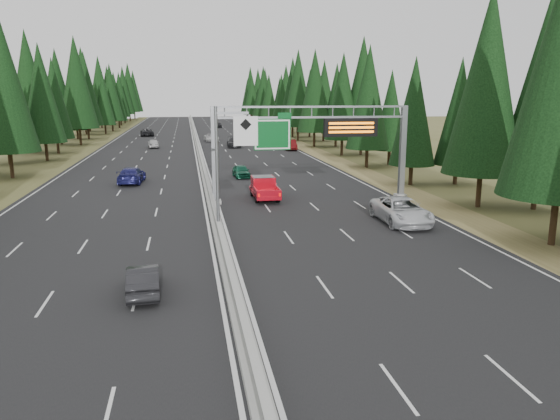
{
  "coord_description": "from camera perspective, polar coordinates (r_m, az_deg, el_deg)",
  "views": [
    {
      "loc": [
        -1.82,
        -8.74,
        8.81
      ],
      "look_at": [
        3.1,
        20.0,
        2.6
      ],
      "focal_mm": 35.0,
      "sensor_mm": 36.0,
      "label": 1
    }
  ],
  "objects": [
    {
      "name": "shoulder_right",
      "position": [
        91.3,
        2.76,
        6.5
      ],
      "size": [
        3.6,
        260.0,
        0.06
      ],
      "primitive_type": "cube",
      "color": "olive",
      "rests_on": "ground"
    },
    {
      "name": "road",
      "position": [
        89.19,
        -8.55,
        6.26
      ],
      "size": [
        32.0,
        260.0,
        0.08
      ],
      "primitive_type": "cube",
      "color": "black",
      "rests_on": "ground"
    },
    {
      "name": "tree_row_left",
      "position": [
        89.83,
        -23.29,
        11.52
      ],
      "size": [
        12.03,
        246.13,
        18.85
      ],
      "color": "black",
      "rests_on": "ground"
    },
    {
      "name": "car_ahead_green",
      "position": [
        58.49,
        -4.08,
        4.08
      ],
      "size": [
        1.8,
        3.99,
        1.33
      ],
      "primitive_type": "imported",
      "rotation": [
        0.0,
        0.0,
        0.06
      ],
      "color": "#155D40",
      "rests_on": "road"
    },
    {
      "name": "silver_minivan",
      "position": [
        38.44,
        12.56,
        -0.07
      ],
      "size": [
        2.94,
        6.26,
        1.73
      ],
      "primitive_type": "imported",
      "rotation": [
        0.0,
        0.0,
        -0.01
      ],
      "color": "silver",
      "rests_on": "road"
    },
    {
      "name": "car_ahead_dkgrey",
      "position": [
        92.37,
        -4.84,
        7.07
      ],
      "size": [
        2.47,
        5.6,
        1.6
      ],
      "primitive_type": "imported",
      "rotation": [
        0.0,
        0.0,
        -0.04
      ],
      "color": "black",
      "rests_on": "road"
    },
    {
      "name": "car_ahead_far",
      "position": [
        146.78,
        -6.45,
        8.83
      ],
      "size": [
        1.82,
        4.28,
        1.44
      ],
      "primitive_type": "imported",
      "rotation": [
        0.0,
        0.0,
        -0.03
      ],
      "color": "black",
      "rests_on": "road"
    },
    {
      "name": "car_onc_white",
      "position": [
        93.11,
        -13.1,
        6.8
      ],
      "size": [
        2.09,
        4.43,
        1.46
      ],
      "primitive_type": "imported",
      "rotation": [
        0.0,
        0.0,
        3.23
      ],
      "color": "#BDBDBD",
      "rests_on": "road"
    },
    {
      "name": "car_onc_blue",
      "position": [
        56.47,
        -15.25,
        3.53
      ],
      "size": [
        2.59,
        5.65,
        1.6
      ],
      "primitive_type": "imported",
      "rotation": [
        0.0,
        0.0,
        3.08
      ],
      "color": "navy",
      "rests_on": "road"
    },
    {
      "name": "red_pickup",
      "position": [
        46.55,
        -1.71,
        2.48
      ],
      "size": [
        1.99,
        5.58,
        1.82
      ],
      "color": "black",
      "rests_on": "road"
    },
    {
      "name": "hov_sign_pole",
      "position": [
        34.04,
        -5.62,
        5.08
      ],
      "size": [
        2.8,
        0.5,
        8.0
      ],
      "color": "slate",
      "rests_on": "road"
    },
    {
      "name": "tree_row_right",
      "position": [
        86.46,
        6.18,
        12.17
      ],
      "size": [
        11.79,
        242.8,
        18.91
      ],
      "color": "black",
      "rests_on": "ground"
    },
    {
      "name": "car_ahead_dkred",
      "position": [
        87.37,
        1.1,
        6.82
      ],
      "size": [
        2.01,
        4.96,
        1.6
      ],
      "primitive_type": "imported",
      "rotation": [
        0.0,
        0.0,
        -0.07
      ],
      "color": "#510B0C",
      "rests_on": "road"
    },
    {
      "name": "car_onc_near",
      "position": [
        25.16,
        -14.13,
        -7.08
      ],
      "size": [
        1.64,
        4.04,
        1.3
      ],
      "primitive_type": "imported",
      "rotation": [
        0.0,
        0.0,
        3.21
      ],
      "color": "black",
      "rests_on": "road"
    },
    {
      "name": "median_barrier",
      "position": [
        89.15,
        -8.56,
        6.5
      ],
      "size": [
        0.7,
        260.0,
        0.85
      ],
      "color": "#989893",
      "rests_on": "road"
    },
    {
      "name": "shoulder_left",
      "position": [
        90.59,
        -19.93,
        5.76
      ],
      "size": [
        3.6,
        260.0,
        0.06
      ],
      "primitive_type": "cube",
      "color": "brown",
      "rests_on": "ground"
    },
    {
      "name": "car_onc_far",
      "position": [
        120.05,
        -13.73,
        7.92
      ],
      "size": [
        3.21,
        6.08,
        1.63
      ],
      "primitive_type": "imported",
      "rotation": [
        0.0,
        0.0,
        3.23
      ],
      "color": "black",
      "rests_on": "road"
    },
    {
      "name": "car_ahead_white",
      "position": [
        104.03,
        -7.19,
        7.52
      ],
      "size": [
        2.78,
        5.29,
        1.42
      ],
      "primitive_type": "imported",
      "rotation": [
        0.0,
        0.0,
        0.09
      ],
      "color": "silver",
      "rests_on": "road"
    },
    {
      "name": "sign_gantry",
      "position": [
        45.06,
        4.13,
        7.49
      ],
      "size": [
        16.75,
        0.98,
        7.8
      ],
      "color": "slate",
      "rests_on": "road"
    }
  ]
}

